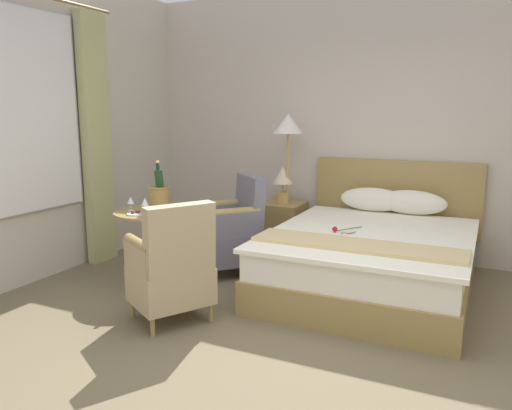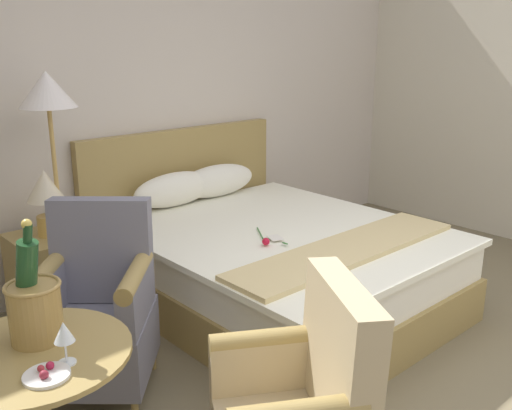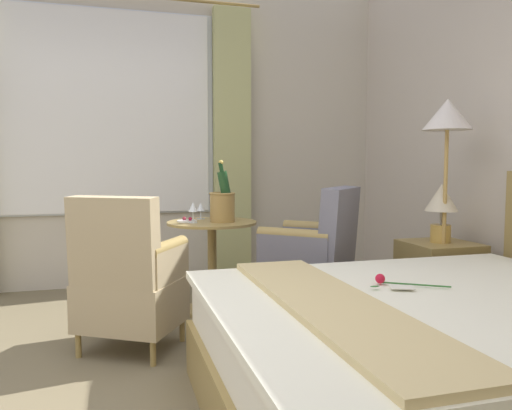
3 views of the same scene
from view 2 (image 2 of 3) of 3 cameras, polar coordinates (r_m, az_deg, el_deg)
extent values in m
cube|color=beige|center=(4.51, -11.00, 12.25)|extent=(5.71, 0.12, 3.01)
cube|color=#9F8447|center=(4.02, 2.16, -8.02)|extent=(1.71, 2.17, 0.29)
cube|color=white|center=(3.92, 2.20, -4.51)|extent=(1.66, 2.10, 0.23)
cube|color=white|center=(3.83, 2.85, -2.84)|extent=(1.74, 2.04, 0.04)
cube|color=#D8BE81|center=(3.48, 9.10, -4.40)|extent=(1.71, 0.39, 0.03)
cube|color=#9F8447|center=(4.66, -7.42, 2.56)|extent=(1.79, 0.08, 0.82)
ellipsoid|color=white|center=(4.39, -8.12, 1.56)|extent=(0.72, 0.25, 0.27)
ellipsoid|color=white|center=(4.63, -3.92, 2.44)|extent=(0.72, 0.24, 0.27)
cylinder|color=#2D6628|center=(3.68, 0.54, -3.08)|extent=(0.19, 0.28, 0.01)
sphere|color=red|center=(3.53, 0.99, -3.68)|extent=(0.05, 0.05, 0.05)
ellipsoid|color=#33702D|center=(3.53, 2.92, -3.85)|extent=(0.02, 0.05, 0.01)
cube|color=white|center=(3.64, 1.94, -3.30)|extent=(0.11, 0.13, 0.00)
cube|color=#9F8447|center=(3.99, -19.48, -6.86)|extent=(0.48, 0.48, 0.59)
sphere|color=tan|center=(4.03, -16.39, -4.34)|extent=(0.02, 0.02, 0.02)
cylinder|color=gold|center=(3.87, -19.98, -1.93)|extent=(0.14, 0.14, 0.13)
cylinder|color=#B7B2A8|center=(3.83, -20.15, -0.30)|extent=(0.02, 0.02, 0.10)
cone|color=beige|center=(3.80, -20.36, 1.85)|extent=(0.24, 0.24, 0.20)
cylinder|color=tan|center=(4.11, -18.12, -10.35)|extent=(0.28, 0.28, 0.03)
cylinder|color=tan|center=(3.85, -19.03, -0.98)|extent=(0.03, 0.03, 1.37)
cone|color=silver|center=(3.71, -20.17, 10.81)|extent=(0.34, 0.34, 0.22)
cylinder|color=#9F8447|center=(2.27, -21.29, -13.71)|extent=(0.70, 0.70, 0.02)
cylinder|color=#A27F42|center=(2.29, -21.19, -10.03)|extent=(0.19, 0.19, 0.22)
torus|color=#A27F42|center=(2.25, -21.48, -7.51)|extent=(0.20, 0.20, 0.02)
cylinder|color=white|center=(2.26, -21.43, -7.98)|extent=(0.17, 0.17, 0.03)
cylinder|color=#1E4723|center=(2.25, -21.95, -6.51)|extent=(0.09, 0.13, 0.28)
cylinder|color=#193D1E|center=(2.17, -21.87, -2.65)|extent=(0.04, 0.04, 0.08)
sphere|color=gold|center=(2.16, -21.96, -1.79)|extent=(0.04, 0.04, 0.04)
cylinder|color=white|center=(2.15, -18.38, -14.72)|extent=(0.06, 0.06, 0.01)
cylinder|color=white|center=(2.13, -18.48, -13.74)|extent=(0.01, 0.01, 0.08)
cone|color=white|center=(2.10, -18.67, -11.91)|extent=(0.07, 0.07, 0.07)
cylinder|color=white|center=(2.10, -20.20, -15.70)|extent=(0.16, 0.16, 0.01)
sphere|color=maroon|center=(2.11, -20.72, -15.05)|extent=(0.02, 0.02, 0.02)
sphere|color=maroon|center=(2.07, -20.44, -15.62)|extent=(0.03, 0.03, 0.03)
sphere|color=maroon|center=(2.11, -19.90, -14.85)|extent=(0.03, 0.03, 0.03)
cylinder|color=#9F8447|center=(3.50, -18.16, -14.32)|extent=(0.04, 0.04, 0.13)
cylinder|color=#9F8447|center=(3.38, -10.28, -14.83)|extent=(0.04, 0.04, 0.13)
cube|color=slate|center=(3.12, -15.67, -13.30)|extent=(0.78, 0.78, 0.31)
cube|color=slate|center=(3.14, -15.16, -4.35)|extent=(0.49, 0.47, 0.56)
cube|color=slate|center=(3.05, -20.29, -8.66)|extent=(0.41, 0.44, 0.24)
cylinder|color=#9F8447|center=(3.01, -20.52, -6.58)|extent=(0.41, 0.44, 0.09)
cube|color=slate|center=(2.93, -11.87, -9.05)|extent=(0.41, 0.44, 0.24)
cylinder|color=#9F8447|center=(2.88, -12.01, -6.89)|extent=(0.41, 0.44, 0.09)
cube|color=tan|center=(2.15, 8.39, -14.42)|extent=(0.40, 0.54, 0.54)
cube|color=tan|center=(2.37, 1.07, -15.58)|extent=(0.44, 0.31, 0.21)
cylinder|color=#9F8447|center=(2.32, 1.09, -13.37)|extent=(0.44, 0.31, 0.09)
camera|label=1|loc=(3.97, 75.77, 1.94)|focal=35.00mm
camera|label=3|loc=(4.62, 32.98, 5.70)|focal=35.00mm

